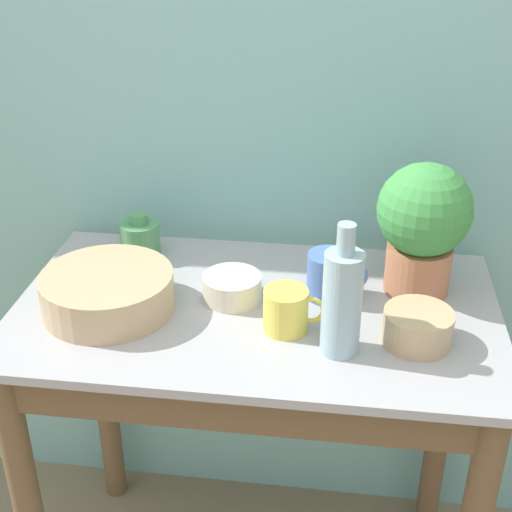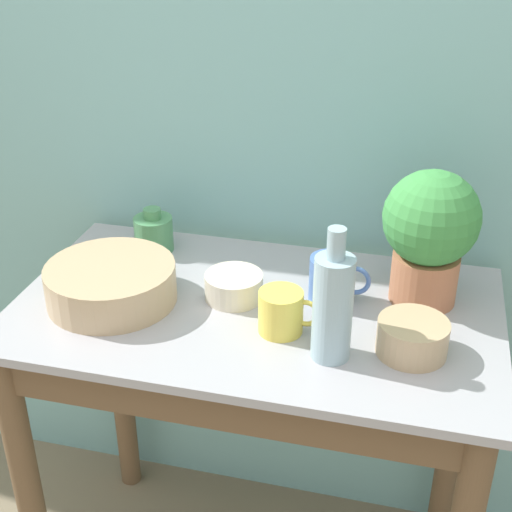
# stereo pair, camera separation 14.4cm
# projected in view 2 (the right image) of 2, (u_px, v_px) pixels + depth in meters

# --- Properties ---
(wall_back) EXTENTS (6.00, 0.05, 2.40)m
(wall_back) POSITION_uv_depth(u_px,v_px,m) (293.00, 96.00, 1.63)
(wall_back) COLOR #7AB2B2
(wall_back) RESTS_ON ground_plane
(counter_table) EXTENTS (1.02, 0.59, 0.85)m
(counter_table) POSITION_uv_depth(u_px,v_px,m) (254.00, 391.00, 1.58)
(counter_table) COLOR brown
(counter_table) RESTS_ON ground_plane
(potted_plant) EXTENTS (0.20, 0.20, 0.29)m
(potted_plant) POSITION_uv_depth(u_px,v_px,m) (430.00, 231.00, 1.45)
(potted_plant) COLOR #B7704C
(potted_plant) RESTS_ON counter_table
(bowl_wash_large) EXTENTS (0.27, 0.27, 0.08)m
(bowl_wash_large) POSITION_uv_depth(u_px,v_px,m) (111.00, 283.00, 1.50)
(bowl_wash_large) COLOR tan
(bowl_wash_large) RESTS_ON counter_table
(bottle_tall) EXTENTS (0.07, 0.07, 0.27)m
(bottle_tall) POSITION_uv_depth(u_px,v_px,m) (333.00, 305.00, 1.29)
(bottle_tall) COLOR #93B2BC
(bottle_tall) RESTS_ON counter_table
(bottle_short) EXTENTS (0.09, 0.09, 0.11)m
(bottle_short) POSITION_uv_depth(u_px,v_px,m) (154.00, 233.00, 1.71)
(bottle_short) COLOR #4C8C59
(bottle_short) RESTS_ON counter_table
(mug_blue) EXTENTS (0.13, 0.09, 0.10)m
(mug_blue) POSITION_uv_depth(u_px,v_px,m) (332.00, 280.00, 1.50)
(mug_blue) COLOR #4C70B7
(mug_blue) RESTS_ON counter_table
(mug_yellow) EXTENTS (0.12, 0.09, 0.09)m
(mug_yellow) POSITION_uv_depth(u_px,v_px,m) (282.00, 312.00, 1.40)
(mug_yellow) COLOR #E5CC4C
(mug_yellow) RESTS_ON counter_table
(bowl_small_tan) EXTENTS (0.13, 0.13, 0.07)m
(bowl_small_tan) POSITION_uv_depth(u_px,v_px,m) (412.00, 337.00, 1.34)
(bowl_small_tan) COLOR tan
(bowl_small_tan) RESTS_ON counter_table
(bowl_small_cream) EXTENTS (0.13, 0.13, 0.06)m
(bowl_small_cream) POSITION_uv_depth(u_px,v_px,m) (234.00, 286.00, 1.52)
(bowl_small_cream) COLOR beige
(bowl_small_cream) RESTS_ON counter_table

